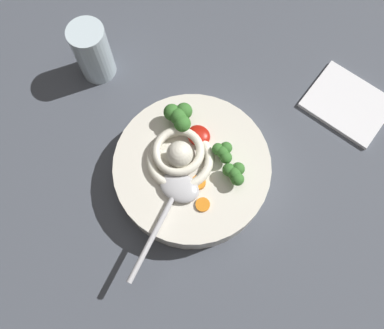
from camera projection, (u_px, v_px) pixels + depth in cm
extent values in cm
cube|color=#474C56|center=(198.00, 195.00, 66.10)|extent=(108.61, 108.61, 3.51)
cylinder|color=silver|center=(192.00, 170.00, 62.88)|extent=(24.05, 24.05, 5.32)
cylinder|color=gold|center=(192.00, 170.00, 62.68)|extent=(21.16, 21.16, 4.90)
torus|color=silver|center=(180.00, 158.00, 59.94)|extent=(10.13, 10.13, 1.40)
torus|color=silver|center=(178.00, 151.00, 59.13)|extent=(10.85, 10.85, 1.26)
sphere|color=silver|center=(180.00, 154.00, 58.22)|extent=(3.93, 3.93, 3.93)
ellipsoid|color=#B7B7BC|center=(179.00, 187.00, 58.37)|extent=(6.88, 5.71, 1.60)
cylinder|color=#B7B7BC|center=(156.00, 234.00, 56.18)|extent=(4.36, 14.76, 0.80)
ellipsoid|color=#B2190F|center=(199.00, 136.00, 61.01)|extent=(3.68, 3.31, 1.66)
cylinder|color=#7A9E60|center=(179.00, 122.00, 61.87)|extent=(1.31, 1.31, 1.41)
sphere|color=#38752D|center=(178.00, 117.00, 59.99)|extent=(2.58, 2.58, 2.58)
sphere|color=#38752D|center=(172.00, 112.00, 60.48)|extent=(2.58, 2.58, 2.58)
sphere|color=#38752D|center=(182.00, 124.00, 59.74)|extent=(2.58, 2.58, 2.58)
sphere|color=#38752D|center=(184.00, 111.00, 60.49)|extent=(2.58, 2.58, 2.58)
cylinder|color=#7A9E60|center=(222.00, 156.00, 60.29)|extent=(0.94, 0.94, 1.00)
sphere|color=#38752D|center=(223.00, 152.00, 58.95)|extent=(1.84, 1.84, 1.84)
sphere|color=#38752D|center=(218.00, 149.00, 59.30)|extent=(1.84, 1.84, 1.84)
sphere|color=#38752D|center=(226.00, 158.00, 58.77)|extent=(1.84, 1.84, 1.84)
sphere|color=#38752D|center=(227.00, 148.00, 59.31)|extent=(1.84, 1.84, 1.84)
cylinder|color=#7A9E60|center=(233.00, 177.00, 59.19)|extent=(0.99, 0.99, 1.06)
sphere|color=#38752D|center=(234.00, 173.00, 57.77)|extent=(1.94, 1.94, 1.94)
sphere|color=#38752D|center=(229.00, 170.00, 58.14)|extent=(1.94, 1.94, 1.94)
sphere|color=#38752D|center=(238.00, 179.00, 57.58)|extent=(1.94, 1.94, 1.94)
sphere|color=#38752D|center=(238.00, 169.00, 58.15)|extent=(1.94, 1.94, 1.94)
cylinder|color=orange|center=(203.00, 205.00, 58.14)|extent=(2.12, 2.12, 0.41)
cylinder|color=orange|center=(198.00, 180.00, 59.19)|extent=(2.15, 2.15, 0.71)
cylinder|color=silver|center=(93.00, 52.00, 66.76)|extent=(6.06, 6.06, 10.77)
cube|color=white|center=(348.00, 104.00, 69.19)|extent=(13.77, 11.39, 0.80)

